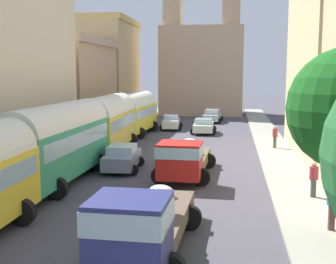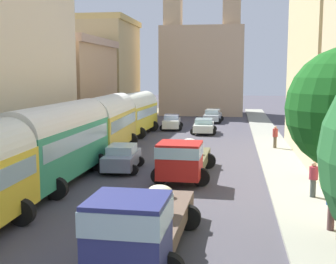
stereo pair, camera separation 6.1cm
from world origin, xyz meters
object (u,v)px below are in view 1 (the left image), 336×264
at_px(car_2, 122,158).
at_px(pedestrian_3, 275,136).
at_px(car_1, 212,116).
at_px(parked_bus_1, 59,139).
at_px(car_3, 171,122).
at_px(pedestrian_2, 332,204).
at_px(parked_bus_3, 135,112).
at_px(car_0, 204,126).
at_px(cargo_truck_0, 143,223).
at_px(cargo_truck_1, 184,158).
at_px(pedestrian_0, 314,178).
at_px(parked_bus_2, 108,121).

xyz_separation_m(car_2, pedestrian_3, (9.45, 8.41, 0.24)).
bearing_deg(car_1, parked_bus_1, -102.57).
height_order(car_1, car_3, car_3).
distance_m(parked_bus_1, pedestrian_2, 13.62).
xyz_separation_m(parked_bus_3, car_0, (6.14, 1.76, -1.41)).
height_order(cargo_truck_0, pedestrian_3, cargo_truck_0).
bearing_deg(pedestrian_2, parked_bus_1, 155.33).
relative_size(cargo_truck_1, pedestrian_3, 4.01).
height_order(car_0, pedestrian_0, pedestrian_0).
xyz_separation_m(cargo_truck_1, car_2, (-3.80, 1.67, -0.40)).
bearing_deg(cargo_truck_1, car_2, 156.27).
bearing_deg(parked_bus_2, pedestrian_0, -39.86).
relative_size(cargo_truck_1, car_3, 1.74).
xyz_separation_m(parked_bus_1, pedestrian_0, (12.44, -1.39, -1.30)).
distance_m(parked_bus_3, pedestrian_0, 23.06).
relative_size(parked_bus_1, car_3, 2.37).
xyz_separation_m(cargo_truck_1, pedestrian_0, (6.17, -2.98, -0.18)).
height_order(cargo_truck_0, pedestrian_2, cargo_truck_0).
bearing_deg(car_2, pedestrian_3, 41.67).
relative_size(car_1, car_3, 1.06).
xyz_separation_m(car_1, car_3, (-3.76, -7.00, 0.02)).
bearing_deg(parked_bus_3, car_0, 16.01).
bearing_deg(parked_bus_1, pedestrian_2, -24.67).
bearing_deg(parked_bus_3, pedestrian_3, -27.96).
bearing_deg(pedestrian_0, pedestrian_3, 92.26).
bearing_deg(car_1, car_0, -92.31).
xyz_separation_m(car_3, pedestrian_3, (9.16, -10.56, 0.25)).
bearing_deg(car_1, car_2, -98.85).
bearing_deg(parked_bus_2, cargo_truck_1, -49.75).
height_order(car_0, car_1, car_1).
relative_size(cargo_truck_1, car_2, 1.79).
relative_size(car_0, pedestrian_3, 2.27).
height_order(parked_bus_1, pedestrian_2, parked_bus_1).
bearing_deg(pedestrian_0, cargo_truck_0, -129.00).
bearing_deg(parked_bus_1, cargo_truck_1, 14.24).
bearing_deg(parked_bus_3, car_3, 56.90).
relative_size(car_1, car_2, 1.09).
xyz_separation_m(parked_bus_2, car_1, (6.52, 20.24, -1.50)).
bearing_deg(pedestrian_0, car_0, 106.59).
bearing_deg(cargo_truck_0, car_3, 96.29).
distance_m(car_2, pedestrian_3, 12.65).
distance_m(cargo_truck_0, cargo_truck_1, 10.67).
bearing_deg(parked_bus_2, car_0, 60.30).
distance_m(car_1, pedestrian_2, 35.38).
relative_size(parked_bus_2, pedestrian_0, 5.03).
xyz_separation_m(parked_bus_3, pedestrian_0, (12.44, -19.39, -1.13)).
distance_m(cargo_truck_0, car_1, 38.31).
distance_m(parked_bus_2, pedestrian_0, 16.25).
distance_m(parked_bus_2, car_3, 13.60).
relative_size(parked_bus_1, pedestrian_2, 5.07).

